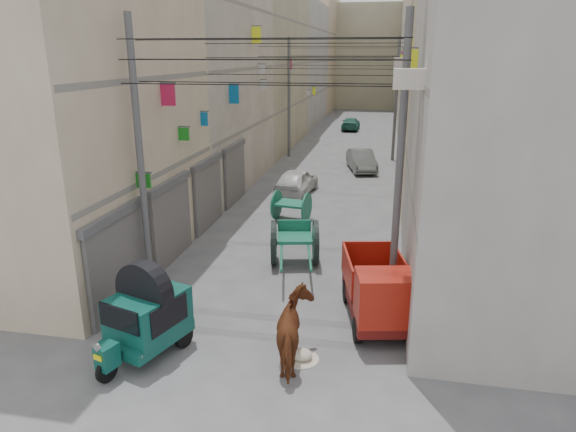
% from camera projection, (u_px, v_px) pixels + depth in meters
% --- Properties ---
extents(building_row_left, '(8.00, 62.00, 14.00)m').
position_uv_depth(building_row_left, '(250.00, 60.00, 40.92)').
color(building_row_left, beige).
rests_on(building_row_left, ground).
extents(building_row_right, '(8.00, 62.00, 14.00)m').
position_uv_depth(building_row_right, '(458.00, 61.00, 37.98)').
color(building_row_right, '#A39E99').
rests_on(building_row_right, ground).
extents(end_cap_building, '(22.00, 10.00, 13.00)m').
position_uv_depth(end_cap_building, '(369.00, 57.00, 69.25)').
color(end_cap_building, tan).
rests_on(end_cap_building, ground).
extents(shutters_left, '(0.18, 14.40, 2.88)m').
position_uv_depth(shutters_left, '(192.00, 204.00, 19.46)').
color(shutters_left, '#4D4D52').
rests_on(shutters_left, ground).
extents(signboards, '(8.22, 40.52, 5.67)m').
position_uv_depth(signboards, '(330.00, 119.00, 28.71)').
color(signboards, '#BEBEBE').
rests_on(signboards, ground).
extents(ac_units, '(0.70, 6.55, 3.35)m').
position_uv_depth(ac_units, '(409.00, 34.00, 13.74)').
color(ac_units, beige).
rests_on(ac_units, ground).
extents(utility_poles, '(7.40, 22.20, 8.00)m').
position_uv_depth(utility_poles, '(319.00, 119.00, 24.18)').
color(utility_poles, '#4F5052').
rests_on(utility_poles, ground).
extents(overhead_cables, '(7.40, 22.52, 1.12)m').
position_uv_depth(overhead_cables, '(312.00, 58.00, 20.91)').
color(overhead_cables, black).
rests_on(overhead_cables, ground).
extents(auto_rickshaw, '(1.96, 2.66, 1.81)m').
position_uv_depth(auto_rickshaw, '(146.00, 313.00, 12.16)').
color(auto_rickshaw, black).
rests_on(auto_rickshaw, ground).
extents(tonga_cart, '(1.93, 3.61, 1.55)m').
position_uv_depth(tonga_cart, '(295.00, 242.00, 17.53)').
color(tonga_cart, black).
rests_on(tonga_cart, ground).
extents(mini_truck, '(2.14, 3.57, 1.88)m').
position_uv_depth(mini_truck, '(379.00, 296.00, 13.37)').
color(mini_truck, black).
rests_on(mini_truck, ground).
extents(second_cart, '(1.65, 1.51, 1.29)m').
position_uv_depth(second_cart, '(291.00, 205.00, 22.17)').
color(second_cart, '#166349').
rests_on(second_cart, ground).
extents(feed_sack, '(0.53, 0.42, 0.26)m').
position_uv_depth(feed_sack, '(301.00, 354.00, 12.16)').
color(feed_sack, beige).
rests_on(feed_sack, ground).
extents(horse, '(1.29, 2.13, 1.68)m').
position_uv_depth(horse, '(296.00, 332.00, 11.77)').
color(horse, '#5D2F16').
rests_on(horse, ground).
extents(distant_car_white, '(1.98, 4.07, 1.34)m').
position_uv_depth(distant_car_white, '(297.00, 181.00, 26.42)').
color(distant_car_white, silver).
rests_on(distant_car_white, ground).
extents(distant_car_grey, '(2.25, 4.10, 1.28)m').
position_uv_depth(distant_car_grey, '(361.00, 160.00, 31.73)').
color(distant_car_grey, '#4C514E').
rests_on(distant_car_grey, ground).
extents(distant_car_green, '(1.61, 3.96, 1.15)m').
position_uv_depth(distant_car_green, '(351.00, 124.00, 48.81)').
color(distant_car_green, '#216251').
rests_on(distant_car_green, ground).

